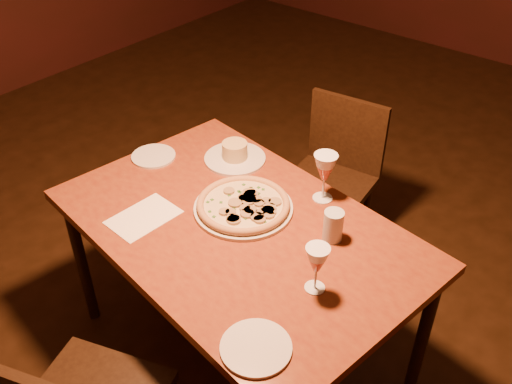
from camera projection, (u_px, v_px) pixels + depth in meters
The scene contains 11 objects.
floor at pixel (272, 358), 2.34m from camera, with size 7.00×7.00×0.00m, color #321E10.
dining_table at pixel (238, 238), 1.99m from camera, with size 1.37×0.99×0.68m.
chair_far at pixel (334, 173), 2.64m from camera, with size 0.42×0.42×0.77m.
pizza_plate at pixel (243, 205), 2.02m from camera, with size 0.35×0.35×0.04m.
ramekin_saucer at pixel (235, 154), 2.27m from camera, with size 0.25×0.25×0.08m.
wine_glass_far at pixel (324, 177), 2.02m from camera, with size 0.09×0.09×0.19m, color #B15049, non-canonical shape.
wine_glass_right at pixel (316, 269), 1.67m from camera, with size 0.07×0.07×0.16m, color #B15049, non-canonical shape.
water_tumbler at pixel (333, 226), 1.87m from camera, with size 0.07×0.07×0.11m, color silver.
side_plate_left at pixel (153, 156), 2.30m from camera, with size 0.18×0.18×0.01m, color silver.
side_plate_near at pixel (256, 348), 1.54m from camera, with size 0.20×0.20×0.01m, color silver.
menu_card at pixel (144, 217), 1.99m from camera, with size 0.16×0.24×0.00m, color white.
Camera 1 is at (0.89, -1.17, 1.94)m, focal length 40.00 mm.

